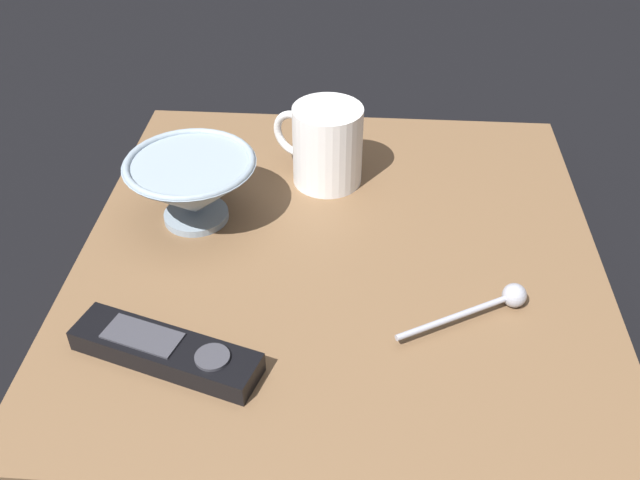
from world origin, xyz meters
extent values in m
plane|color=black|center=(0.00, 0.00, 0.00)|extent=(6.00, 6.00, 0.00)
cube|color=brown|center=(0.00, 0.00, 0.02)|extent=(0.58, 0.54, 0.04)
cylinder|color=#8C9EAD|center=(0.04, 0.16, 0.04)|extent=(0.07, 0.07, 0.01)
cone|color=#8C9EAD|center=(0.04, 0.16, 0.08)|extent=(0.14, 0.14, 0.06)
torus|color=#8C9EAD|center=(0.04, 0.16, 0.11)|extent=(0.14, 0.14, 0.01)
cylinder|color=white|center=(0.13, 0.02, 0.08)|extent=(0.08, 0.08, 0.10)
torus|color=white|center=(0.15, 0.06, 0.09)|extent=(0.03, 0.06, 0.06)
cylinder|color=#A3A5B2|center=(-0.10, -0.11, 0.05)|extent=(0.07, 0.11, 0.01)
sphere|color=#A3A5B2|center=(-0.07, -0.17, 0.05)|extent=(0.02, 0.02, 0.02)
cube|color=black|center=(-0.16, 0.14, 0.05)|extent=(0.09, 0.18, 0.02)
cylinder|color=#3A3A42|center=(-0.18, 0.10, 0.06)|extent=(0.03, 0.03, 0.00)
cube|color=#3A3A42|center=(-0.16, 0.16, 0.06)|extent=(0.05, 0.08, 0.00)
camera|label=1|loc=(-0.57, -0.02, 0.51)|focal=39.75mm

